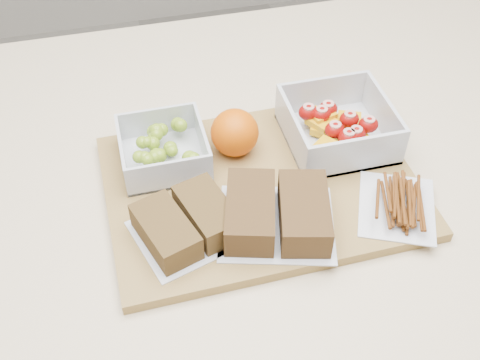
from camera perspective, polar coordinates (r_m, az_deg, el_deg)
The scene contains 8 objects.
counter at distance 1.21m, azimuth 0.33°, elevation -15.35°, with size 1.20×0.90×0.90m, color beige.
cutting_board at distance 0.83m, azimuth 2.02°, elevation -0.61°, with size 0.42×0.30×0.02m, color olive.
grape_container at distance 0.85m, azimuth -7.27°, elevation 2.94°, with size 0.12×0.12×0.05m.
fruit_container at distance 0.88m, azimuth 9.21°, elevation 4.94°, with size 0.15×0.15×0.06m.
orange at distance 0.85m, azimuth -0.51°, elevation 4.51°, with size 0.07×0.07×0.07m, color #DE5905.
sandwich_bag_left at distance 0.75m, azimuth -5.05°, elevation -4.07°, with size 0.15×0.14×0.04m.
sandwich_bag_center at distance 0.76m, azimuth 3.54°, elevation -3.13°, with size 0.18×0.16×0.04m.
pretzel_bag at distance 0.81m, azimuth 14.78°, elevation -1.95°, with size 0.14×0.15×0.03m.
Camera 1 is at (-0.15, -0.56, 1.51)m, focal length 45.00 mm.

